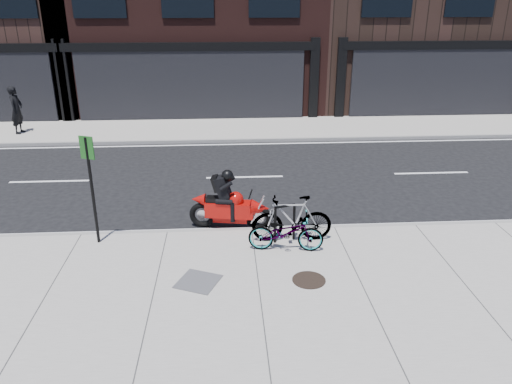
{
  "coord_description": "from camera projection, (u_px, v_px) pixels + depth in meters",
  "views": [
    {
      "loc": [
        -0.58,
        -12.68,
        5.39
      ],
      "look_at": [
        0.13,
        -1.51,
        0.9
      ],
      "focal_mm": 35.0,
      "sensor_mm": 36.0,
      "label": 1
    }
  ],
  "objects": [
    {
      "name": "bike_rack",
      "position": [
        285.0,
        220.0,
        11.18
      ],
      "size": [
        0.51,
        0.21,
        0.89
      ],
      "rotation": [
        0.0,
        0.0,
        0.33
      ],
      "color": "black",
      "rests_on": "sidewalk_near"
    },
    {
      "name": "manhole_cover",
      "position": [
        309.0,
        280.0,
        9.8
      ],
      "size": [
        0.69,
        0.69,
        0.02
      ],
      "primitive_type": "cylinder",
      "rotation": [
        0.0,
        0.0,
        -0.05
      ],
      "color": "black",
      "rests_on": "sidewalk_near"
    },
    {
      "name": "sign_post",
      "position": [
        91.0,
        181.0,
        10.76
      ],
      "size": [
        0.32,
        0.15,
        2.48
      ],
      "rotation": [
        0.0,
        0.0,
        -0.39
      ],
      "color": "black",
      "rests_on": "sidewalk_near"
    },
    {
      "name": "sidewalk_far",
      "position": [
        239.0,
        129.0,
        20.94
      ],
      "size": [
        60.0,
        3.5,
        0.13
      ],
      "primitive_type": "cube",
      "color": "gray",
      "rests_on": "ground"
    },
    {
      "name": "motorcycle",
      "position": [
        234.0,
        205.0,
        12.04
      ],
      "size": [
        2.03,
        0.74,
        1.52
      ],
      "rotation": [
        0.0,
        0.0,
        -0.18
      ],
      "color": "black",
      "rests_on": "ground"
    },
    {
      "name": "utility_grate",
      "position": [
        198.0,
        281.0,
        9.75
      ],
      "size": [
        0.99,
        0.99,
        0.02
      ],
      "primitive_type": "cube",
      "rotation": [
        0.0,
        0.0,
        -0.41
      ],
      "color": "#565659",
      "rests_on": "sidewalk_near"
    },
    {
      "name": "bicycle_front",
      "position": [
        286.0,
        232.0,
        10.81
      ],
      "size": [
        1.69,
        0.76,
        0.86
      ],
      "primitive_type": "imported",
      "rotation": [
        0.0,
        0.0,
        1.45
      ],
      "color": "gray",
      "rests_on": "sidewalk_near"
    },
    {
      "name": "ground",
      "position": [
        248.0,
        202.0,
        13.79
      ],
      "size": [
        120.0,
        120.0,
        0.0
      ],
      "primitive_type": "plane",
      "color": "black",
      "rests_on": "ground"
    },
    {
      "name": "pedestrian",
      "position": [
        17.0,
        110.0,
        19.74
      ],
      "size": [
        0.52,
        0.73,
        1.88
      ],
      "primitive_type": "imported",
      "rotation": [
        0.0,
        0.0,
        1.47
      ],
      "color": "black",
      "rests_on": "sidewalk_far"
    },
    {
      "name": "bicycle_rear",
      "position": [
        292.0,
        219.0,
        11.18
      ],
      "size": [
        1.81,
        0.52,
        1.08
      ],
      "primitive_type": "imported",
      "rotation": [
        0.0,
        0.0,
        4.7
      ],
      "color": "gray",
      "rests_on": "sidewalk_near"
    },
    {
      "name": "sidewalk_near",
      "position": [
        261.0,
        305.0,
        9.13
      ],
      "size": [
        60.0,
        6.0,
        0.13
      ],
      "primitive_type": "cube",
      "color": "gray",
      "rests_on": "ground"
    }
  ]
}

